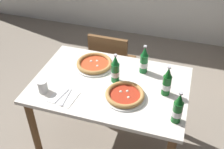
{
  "coord_description": "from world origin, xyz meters",
  "views": [
    {
      "loc": [
        0.5,
        -1.54,
        2.09
      ],
      "look_at": [
        0.0,
        0.05,
        0.8
      ],
      "focal_mm": 43.42,
      "sensor_mm": 36.0,
      "label": 1
    }
  ],
  "objects": [
    {
      "name": "pizza_marinara_far",
      "position": [
        0.15,
        -0.12,
        0.77
      ],
      "size": [
        0.31,
        0.31,
        0.04
      ],
      "color": "white",
      "rests_on": "dining_table_main"
    },
    {
      "name": "beer_bottle_extra",
      "position": [
        0.43,
        0.01,
        0.85
      ],
      "size": [
        0.07,
        0.07,
        0.25
      ],
      "color": "#14591E",
      "rests_on": "dining_table_main"
    },
    {
      "name": "chair_behind_table",
      "position": [
        -0.18,
        0.61,
        0.48
      ],
      "size": [
        0.4,
        0.4,
        0.85
      ],
      "rotation": [
        0.0,
        0.0,
        3.13
      ],
      "color": "brown",
      "rests_on": "ground_plane"
    },
    {
      "name": "ground_plane",
      "position": [
        0.0,
        0.0,
        0.0
      ],
      "size": [
        8.0,
        8.0,
        0.0
      ],
      "primitive_type": "plane",
      "color": "gray"
    },
    {
      "name": "beer_bottle_center",
      "position": [
        0.21,
        0.23,
        0.85
      ],
      "size": [
        0.07,
        0.07,
        0.25
      ],
      "color": "#196B2D",
      "rests_on": "dining_table_main"
    },
    {
      "name": "napkin_with_cutlery",
      "position": [
        -0.27,
        -0.25,
        0.75
      ],
      "size": [
        0.2,
        0.2,
        0.01
      ],
      "color": "white",
      "rests_on": "dining_table_main"
    },
    {
      "name": "dining_table_main",
      "position": [
        0.0,
        0.0,
        0.64
      ],
      "size": [
        1.2,
        0.8,
        0.75
      ],
      "color": "silver",
      "rests_on": "ground_plane"
    },
    {
      "name": "pizza_margherita_near",
      "position": [
        -0.2,
        0.18,
        0.77
      ],
      "size": [
        0.33,
        0.33,
        0.04
      ],
      "color": "white",
      "rests_on": "dining_table_main"
    },
    {
      "name": "beer_bottle_left",
      "position": [
        0.03,
        0.04,
        0.85
      ],
      "size": [
        0.07,
        0.07,
        0.25
      ],
      "color": "#196B2D",
      "rests_on": "dining_table_main"
    },
    {
      "name": "paper_cup",
      "position": [
        -0.45,
        -0.24,
        0.8
      ],
      "size": [
        0.07,
        0.07,
        0.09
      ],
      "primitive_type": "cylinder",
      "color": "white",
      "rests_on": "dining_table_main"
    },
    {
      "name": "beer_bottle_right",
      "position": [
        0.53,
        -0.24,
        0.85
      ],
      "size": [
        0.07,
        0.07,
        0.25
      ],
      "color": "#14591E",
      "rests_on": "dining_table_main"
    }
  ]
}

